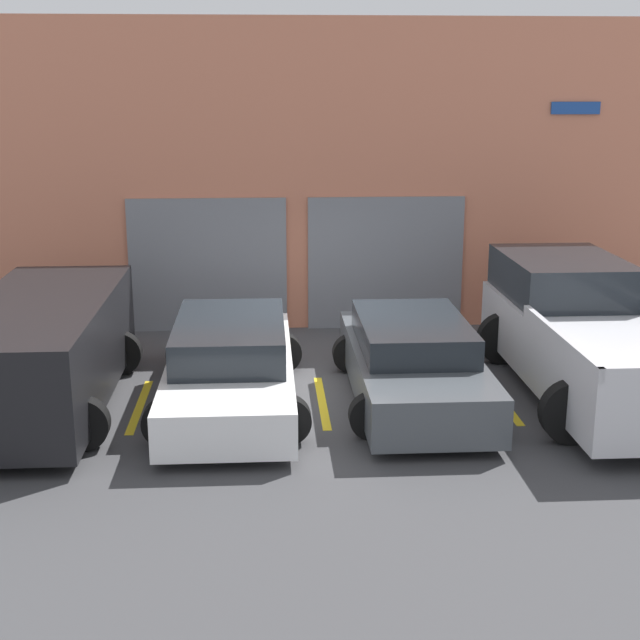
# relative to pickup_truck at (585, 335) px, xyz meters

# --- Properties ---
(ground_plane) EXTENTS (28.00, 28.00, 0.00)m
(ground_plane) POSITION_rel_pickup_truck_xyz_m (-3.92, 0.79, -0.85)
(ground_plane) COLOR #3D3D3F
(shophouse_building) EXTENTS (17.65, 0.68, 5.62)m
(shophouse_building) POSITION_rel_pickup_truck_xyz_m (-3.93, 4.09, 1.92)
(shophouse_building) COLOR #D17A5B
(shophouse_building) RESTS_ON ground
(pickup_truck) EXTENTS (2.52, 5.47, 1.81)m
(pickup_truck) POSITION_rel_pickup_truck_xyz_m (0.00, 0.00, 0.00)
(pickup_truck) COLOR silver
(pickup_truck) RESTS_ON ground
(sedan_white) EXTENTS (2.15, 4.76, 1.22)m
(sedan_white) POSITION_rel_pickup_truck_xyz_m (-5.23, -0.28, -0.28)
(sedan_white) COLOR white
(sedan_white) RESTS_ON ground
(sedan_side) EXTENTS (2.31, 4.90, 1.57)m
(sedan_side) POSITION_rel_pickup_truck_xyz_m (-7.85, -0.30, -0.00)
(sedan_side) COLOR black
(sedan_side) RESTS_ON ground
(van_right) EXTENTS (2.11, 4.46, 1.20)m
(van_right) POSITION_rel_pickup_truck_xyz_m (-2.62, -0.28, -0.28)
(van_right) COLOR #474C51
(van_right) RESTS_ON ground
(parking_stripe_left) EXTENTS (0.12, 2.20, 0.01)m
(parking_stripe_left) POSITION_rel_pickup_truck_xyz_m (-6.54, -0.31, -0.85)
(parking_stripe_left) COLOR gold
(parking_stripe_left) RESTS_ON ground
(parking_stripe_centre) EXTENTS (0.12, 2.20, 0.01)m
(parking_stripe_centre) POSITION_rel_pickup_truck_xyz_m (-3.92, -0.31, -0.85)
(parking_stripe_centre) COLOR gold
(parking_stripe_centre) RESTS_ON ground
(parking_stripe_right) EXTENTS (0.12, 2.20, 0.01)m
(parking_stripe_right) POSITION_rel_pickup_truck_xyz_m (-1.31, -0.31, -0.85)
(parking_stripe_right) COLOR gold
(parking_stripe_right) RESTS_ON ground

